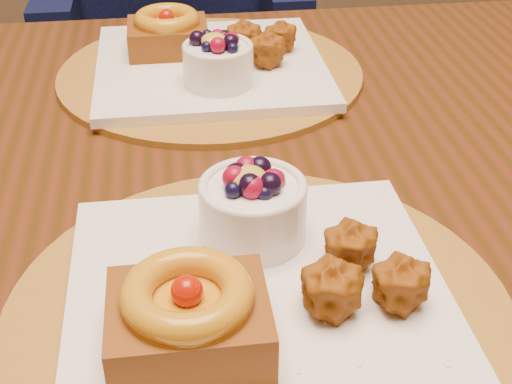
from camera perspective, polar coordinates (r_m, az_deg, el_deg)
dining_table at (r=0.76m, az=-2.07°, el=-2.83°), size 1.60×0.90×0.76m
place_setting_near at (r=0.53m, az=-0.07°, el=-7.61°), size 0.38×0.38×0.08m
place_setting_far at (r=0.90m, az=-3.81°, el=10.41°), size 0.38×0.38×0.08m
chair_far at (r=1.64m, az=-5.70°, el=9.39°), size 0.54×0.54×0.84m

